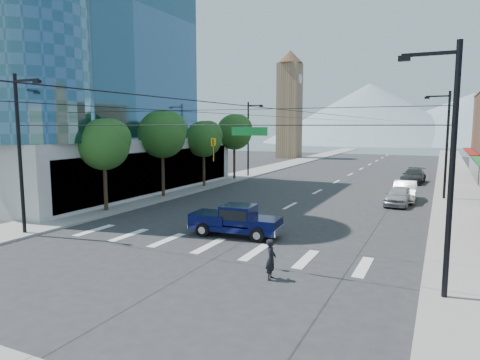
{
  "coord_description": "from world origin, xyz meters",
  "views": [
    {
      "loc": [
        10.46,
        -17.23,
        6.17
      ],
      "look_at": [
        -0.25,
        5.39,
        3.0
      ],
      "focal_mm": 32.0,
      "sensor_mm": 36.0,
      "label": 1
    }
  ],
  "objects_px": {
    "parked_car_mid": "(405,191)",
    "parked_car_near": "(399,196)",
    "parked_car_far": "(413,176)",
    "pickup_truck": "(235,220)",
    "pedestrian": "(271,259)"
  },
  "relations": [
    {
      "from": "parked_car_near",
      "to": "parked_car_far",
      "type": "relative_size",
      "value": 0.84
    },
    {
      "from": "parked_car_mid",
      "to": "parked_car_far",
      "type": "height_order",
      "value": "parked_car_mid"
    },
    {
      "from": "pickup_truck",
      "to": "pedestrian",
      "type": "xyz_separation_m",
      "value": [
        4.35,
        -5.63,
        -0.08
      ]
    },
    {
      "from": "parked_car_near",
      "to": "pickup_truck",
      "type": "bearing_deg",
      "value": -113.77
    },
    {
      "from": "pickup_truck",
      "to": "parked_car_mid",
      "type": "height_order",
      "value": "pickup_truck"
    },
    {
      "from": "pedestrian",
      "to": "parked_car_far",
      "type": "xyz_separation_m",
      "value": [
        3.33,
        34.19,
        -0.07
      ]
    },
    {
      "from": "parked_car_mid",
      "to": "parked_car_far",
      "type": "distance_m",
      "value": 12.39
    },
    {
      "from": "parked_car_near",
      "to": "parked_car_mid",
      "type": "distance_m",
      "value": 2.3
    },
    {
      "from": "parked_car_near",
      "to": "pedestrian",
      "type": "bearing_deg",
      "value": -94.58
    },
    {
      "from": "parked_car_mid",
      "to": "parked_car_near",
      "type": "bearing_deg",
      "value": -97.44
    },
    {
      "from": "pedestrian",
      "to": "parked_car_near",
      "type": "bearing_deg",
      "value": -17.25
    },
    {
      "from": "pickup_truck",
      "to": "parked_car_mid",
      "type": "relative_size",
      "value": 1.06
    },
    {
      "from": "pedestrian",
      "to": "parked_car_far",
      "type": "bearing_deg",
      "value": -13.67
    },
    {
      "from": "pedestrian",
      "to": "parked_car_near",
      "type": "xyz_separation_m",
      "value": [
        3.14,
        19.52,
        -0.08
      ]
    },
    {
      "from": "parked_car_near",
      "to": "parked_car_far",
      "type": "xyz_separation_m",
      "value": [
        0.19,
        14.67,
        0.01
      ]
    }
  ]
}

